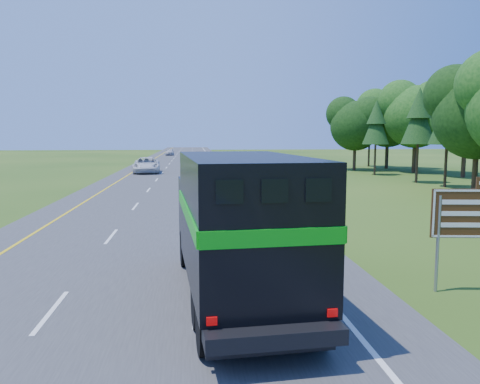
{
  "coord_description": "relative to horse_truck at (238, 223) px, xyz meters",
  "views": [
    {
      "loc": [
        1.82,
        -0.95,
        4.52
      ],
      "look_at": [
        4.04,
        20.82,
        1.87
      ],
      "focal_mm": 35.0,
      "sensor_mm": 36.0,
      "label": 1
    }
  ],
  "objects": [
    {
      "name": "horse_truck",
      "position": [
        0.0,
        0.0,
        0.0
      ],
      "size": [
        3.44,
        9.16,
        3.98
      ],
      "rotation": [
        0.0,
        0.0,
        0.07
      ],
      "color": "black",
      "rests_on": "road"
    },
    {
      "name": "exit_sign",
      "position": [
        6.59,
        0.08,
        0.01
      ],
      "size": [
        1.97,
        0.31,
        3.36
      ],
      "rotation": [
        0.0,
        0.0,
        -0.13
      ],
      "color": "gray",
      "rests_on": "ground"
    },
    {
      "name": "delineator",
      "position": [
        5.57,
        9.91,
        -1.52
      ],
      "size": [
        0.1,
        0.05,
        1.2
      ],
      "color": "orange",
      "rests_on": "ground"
    },
    {
      "name": "white_suv",
      "position": [
        -6.71,
        44.83,
        -1.2
      ],
      "size": [
        3.52,
        6.9,
        1.86
      ],
      "primitive_type": "imported",
      "rotation": [
        0.0,
        0.0,
        0.06
      ],
      "color": "silver",
      "rests_on": "road"
    },
    {
      "name": "lane_markings",
      "position": [
        -3.01,
        38.61,
        -2.12
      ],
      "size": [
        11.15,
        260.0,
        0.01
      ],
      "color": "yellow",
      "rests_on": "road"
    },
    {
      "name": "far_car",
      "position": [
        -6.32,
        94.99,
        -1.39
      ],
      "size": [
        1.88,
        4.38,
        1.47
      ],
      "primitive_type": "imported",
      "rotation": [
        0.0,
        0.0,
        -0.03
      ],
      "color": "silver",
      "rests_on": "road"
    },
    {
      "name": "road",
      "position": [
        -3.01,
        38.61,
        -2.15
      ],
      "size": [
        15.0,
        260.0,
        0.04
      ],
      "primitive_type": "cube",
      "color": "#38383A",
      "rests_on": "ground"
    }
  ]
}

